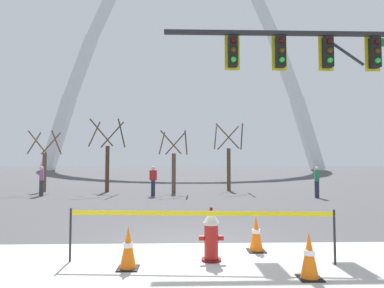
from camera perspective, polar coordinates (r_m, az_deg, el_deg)
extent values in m
plane|color=#474749|center=(7.55, 0.45, -17.18)|extent=(240.00, 240.00, 0.00)
cylinder|color=#5E0F0D|center=(6.48, 3.36, -19.34)|extent=(0.36, 0.36, 0.05)
cylinder|color=maroon|center=(6.39, 3.35, -16.46)|extent=(0.26, 0.26, 0.62)
cylinder|color=#B7B7BC|center=(6.32, 3.34, -13.55)|extent=(0.30, 0.30, 0.04)
cone|color=#B7B7BC|center=(6.30, 3.33, -12.39)|extent=(0.30, 0.30, 0.22)
cylinder|color=#5E0F0D|center=(6.28, 3.33, -11.12)|extent=(0.06, 0.06, 0.06)
cylinder|color=maroon|center=(6.36, 1.67, -15.95)|extent=(0.10, 0.09, 0.09)
cylinder|color=maroon|center=(6.39, 5.02, -15.88)|extent=(0.10, 0.09, 0.09)
cylinder|color=maroon|center=(6.59, 3.19, -16.32)|extent=(0.13, 0.14, 0.13)
cylinder|color=#5E0F0D|center=(6.67, 3.13, -16.16)|extent=(0.15, 0.03, 0.15)
cylinder|color=#232326|center=(6.69, -20.27, -14.53)|extent=(0.04, 0.04, 0.98)
cylinder|color=#232326|center=(6.63, 23.41, -14.58)|extent=(0.04, 0.04, 0.98)
cube|color=yellow|center=(6.13, 1.46, -11.89)|extent=(4.78, 0.32, 0.08)
cube|color=black|center=(5.87, 19.66, -21.00)|extent=(0.36, 0.36, 0.03)
cone|color=orange|center=(5.77, 19.59, -17.55)|extent=(0.28, 0.28, 0.70)
cylinder|color=white|center=(5.76, 19.58, -17.22)|extent=(0.17, 0.17, 0.08)
cube|color=black|center=(7.21, 11.05, -17.68)|extent=(0.36, 0.36, 0.03)
cone|color=orange|center=(7.12, 11.01, -14.84)|extent=(0.28, 0.28, 0.70)
cylinder|color=white|center=(7.12, 11.01, -14.56)|extent=(0.17, 0.17, 0.08)
cube|color=black|center=(6.12, -10.99, -20.35)|extent=(0.36, 0.36, 0.03)
cone|color=orange|center=(6.03, -10.96, -17.04)|extent=(0.28, 0.28, 0.70)
cylinder|color=white|center=(6.02, -10.95, -16.72)|extent=(0.17, 0.17, 0.08)
cube|color=#232326|center=(10.63, 17.18, 17.79)|extent=(7.60, 0.12, 0.12)
cylinder|color=#232326|center=(11.01, 24.97, 14.17)|extent=(1.11, 0.08, 0.81)
cube|color=black|center=(11.42, 29.04, 13.65)|extent=(0.26, 0.24, 0.90)
cube|color=gold|center=(11.54, 28.67, 13.47)|extent=(0.44, 0.03, 1.04)
sphere|color=#360606|center=(11.40, 29.34, 15.16)|extent=(0.16, 0.16, 0.16)
sphere|color=#392706|center=(11.31, 29.38, 13.81)|extent=(0.16, 0.16, 0.16)
sphere|color=green|center=(11.24, 29.42, 12.44)|extent=(0.16, 0.16, 0.16)
cube|color=black|center=(10.80, 22.42, 14.46)|extent=(0.26, 0.24, 0.90)
cube|color=gold|center=(10.92, 22.11, 14.26)|extent=(0.44, 0.03, 1.04)
sphere|color=#360606|center=(10.77, 22.68, 16.08)|extent=(0.16, 0.16, 0.16)
sphere|color=#392706|center=(10.69, 22.71, 14.66)|extent=(0.16, 0.16, 0.16)
sphere|color=green|center=(10.60, 22.74, 13.21)|extent=(0.16, 0.16, 0.16)
cube|color=black|center=(10.33, 15.05, 15.15)|extent=(0.26, 0.24, 0.90)
cube|color=gold|center=(10.46, 14.82, 14.92)|extent=(0.44, 0.03, 1.04)
sphere|color=#360606|center=(10.30, 15.24, 16.85)|extent=(0.16, 0.16, 0.16)
sphere|color=#392706|center=(10.21, 15.26, 15.37)|extent=(0.16, 0.16, 0.16)
sphere|color=green|center=(10.13, 15.29, 13.86)|extent=(0.16, 0.16, 0.16)
cube|color=black|center=(10.03, 7.07, 15.62)|extent=(0.26, 0.24, 0.90)
cube|color=gold|center=(10.16, 6.94, 15.37)|extent=(0.44, 0.03, 1.04)
sphere|color=#360606|center=(10.01, 7.17, 17.37)|extent=(0.16, 0.16, 0.16)
sphere|color=#392706|center=(9.91, 7.18, 15.85)|extent=(0.16, 0.16, 0.16)
sphere|color=green|center=(9.82, 7.20, 14.31)|extent=(0.16, 0.16, 0.16)
cube|color=silver|center=(75.93, -22.07, 1.66)|extent=(6.80, 2.39, 16.35)
cube|color=silver|center=(76.96, -18.65, 12.36)|extent=(6.57, 2.18, 13.80)
cube|color=silver|center=(79.72, -15.21, 20.68)|extent=(6.32, 1.97, 11.27)
cube|color=silver|center=(79.84, 12.51, 20.61)|extent=(6.32, 1.97, 11.27)
cube|color=silver|center=(77.11, 15.92, 12.29)|extent=(6.57, 2.18, 13.80)
cube|color=silver|center=(76.11, 19.29, 1.60)|extent=(6.80, 2.39, 16.35)
cylinder|color=brown|center=(22.08, -24.15, -4.52)|extent=(0.24, 0.24, 2.36)
cylinder|color=brown|center=(22.51, -25.60, 0.18)|extent=(0.33, 1.28, 1.42)
cylinder|color=brown|center=(21.76, -22.34, 0.22)|extent=(0.21, 1.29, 1.42)
cylinder|color=brown|center=(22.75, -23.17, 0.10)|extent=(1.29, 0.21, 1.42)
cylinder|color=brown|center=(21.50, -25.16, 0.31)|extent=(1.27, 0.36, 1.42)
cylinder|color=#473323|center=(20.81, -14.43, -4.18)|extent=(0.24, 0.24, 2.80)
cylinder|color=#473323|center=(21.25, -16.49, 1.71)|extent=(0.38, 1.50, 1.67)
cylinder|color=#473323|center=(20.62, -12.05, 1.79)|extent=(0.23, 1.52, 1.67)
cylinder|color=#473323|center=(21.70, -13.62, 1.57)|extent=(1.52, 0.23, 1.67)
cylinder|color=#473323|center=(20.10, -15.41, 1.96)|extent=(1.50, 0.41, 1.67)
cylinder|color=brown|center=(19.49, -3.17, -5.05)|extent=(0.24, 0.24, 2.32)
cylinder|color=brown|center=(19.69, -5.21, 0.20)|extent=(0.33, 1.26, 1.40)
cylinder|color=brown|center=(19.43, -1.04, 0.23)|extent=(0.21, 1.27, 1.40)
cylinder|color=brown|center=(20.23, -2.89, 0.10)|extent=(1.27, 0.21, 1.40)
cylinder|color=brown|center=(18.81, -3.69, 0.34)|extent=(1.26, 0.35, 1.40)
cylinder|color=brown|center=(21.16, 6.36, -4.39)|extent=(0.24, 0.24, 2.69)
cylinder|color=brown|center=(21.28, 4.08, 1.20)|extent=(0.36, 1.44, 1.61)
cylinder|color=brown|center=(21.26, 8.58, 1.23)|extent=(0.22, 1.46, 1.61)
cylinder|color=brown|center=(22.05, 6.25, 1.06)|extent=(1.46, 0.22, 1.61)
cylinder|color=brown|center=(20.38, 6.14, 1.40)|extent=(1.44, 0.39, 1.61)
cylinder|color=#38383D|center=(19.43, -24.58, -6.98)|extent=(0.22, 0.22, 0.84)
cube|color=#995193|center=(19.39, -24.53, -4.95)|extent=(0.29, 0.38, 0.54)
sphere|color=beige|center=(19.38, -24.51, -3.82)|extent=(0.20, 0.20, 0.20)
cylinder|color=#232847|center=(18.03, 20.77, -7.38)|extent=(0.22, 0.22, 0.84)
cube|color=#23754C|center=(17.99, 20.73, -5.19)|extent=(0.27, 0.38, 0.54)
sphere|color=beige|center=(17.98, 20.71, -3.98)|extent=(0.20, 0.20, 0.20)
cylinder|color=#232847|center=(17.96, -6.74, -7.58)|extent=(0.22, 0.22, 0.84)
cube|color=#B22323|center=(17.92, -6.72, -5.38)|extent=(0.39, 0.33, 0.54)
sphere|color=beige|center=(17.91, -6.72, -4.16)|extent=(0.20, 0.20, 0.20)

